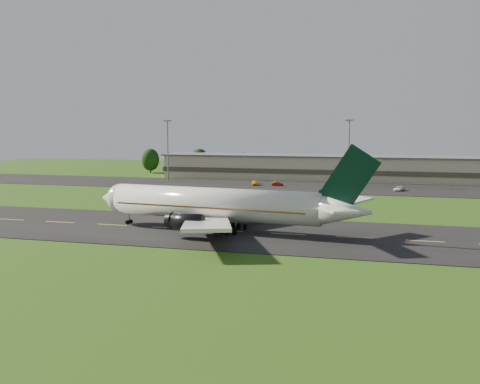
% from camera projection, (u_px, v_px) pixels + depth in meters
% --- Properties ---
extents(ground, '(360.00, 360.00, 0.00)m').
position_uv_depth(ground, '(288.00, 235.00, 90.61)').
color(ground, '#224511').
rests_on(ground, ground).
extents(taxiway, '(220.00, 30.00, 0.10)m').
position_uv_depth(taxiway, '(288.00, 234.00, 90.61)').
color(taxiway, black).
rests_on(taxiway, ground).
extents(apron, '(260.00, 30.00, 0.10)m').
position_uv_depth(apron, '(329.00, 188.00, 159.66)').
color(apron, black).
rests_on(apron, ground).
extents(airliner, '(51.24, 41.95, 15.57)m').
position_uv_depth(airliner, '(219.00, 205.00, 93.08)').
color(airliner, white).
rests_on(airliner, ground).
extents(terminal, '(145.00, 16.00, 8.40)m').
position_uv_depth(terminal, '(355.00, 169.00, 180.73)').
color(terminal, beige).
rests_on(terminal, ground).
extents(light_mast_west, '(2.40, 1.20, 20.35)m').
position_uv_depth(light_mast_west, '(168.00, 143.00, 179.83)').
color(light_mast_west, gray).
rests_on(light_mast_west, ground).
extents(light_mast_centre, '(2.40, 1.20, 20.35)m').
position_uv_depth(light_mast_centre, '(349.00, 144.00, 164.50)').
color(light_mast_centre, gray).
rests_on(light_mast_centre, ground).
extents(tree_line, '(197.71, 8.99, 9.84)m').
position_uv_depth(tree_line, '(419.00, 165.00, 184.49)').
color(tree_line, black).
rests_on(tree_line, ground).
extents(service_vehicle_a, '(2.89, 4.65, 1.48)m').
position_uv_depth(service_vehicle_a, '(255.00, 183.00, 165.93)').
color(service_vehicle_a, '#E7AC0D').
rests_on(service_vehicle_a, apron).
extents(service_vehicle_b, '(3.78, 1.92, 1.19)m').
position_uv_depth(service_vehicle_b, '(277.00, 184.00, 163.98)').
color(service_vehicle_b, '#A7130B').
rests_on(service_vehicle_b, apron).
extents(service_vehicle_c, '(3.48, 4.99, 1.26)m').
position_uv_depth(service_vehicle_c, '(399.00, 188.00, 151.43)').
color(service_vehicle_c, white).
rests_on(service_vehicle_c, apron).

